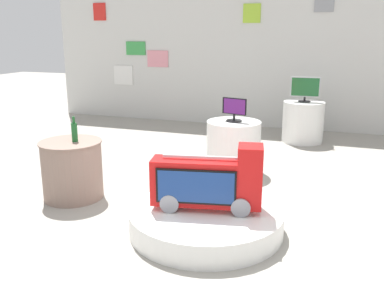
# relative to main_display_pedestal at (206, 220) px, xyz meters

# --- Properties ---
(ground_plane) EXTENTS (30.00, 30.00, 0.00)m
(ground_plane) POSITION_rel_main_display_pedestal_xyz_m (0.09, -0.14, -0.12)
(ground_plane) COLOR #9E998E
(back_wall_display) EXTENTS (10.89, 0.13, 3.23)m
(back_wall_display) POSITION_rel_main_display_pedestal_xyz_m (0.08, 5.32, 1.49)
(back_wall_display) COLOR silver
(back_wall_display) RESTS_ON ground
(main_display_pedestal) EXTENTS (1.61, 1.61, 0.24)m
(main_display_pedestal) POSITION_rel_main_display_pedestal_xyz_m (0.00, 0.00, 0.00)
(main_display_pedestal) COLOR white
(main_display_pedestal) RESTS_ON ground
(novelty_firetruck_tv) EXTENTS (1.16, 0.51, 0.70)m
(novelty_firetruck_tv) POSITION_rel_main_display_pedestal_xyz_m (0.02, -0.00, 0.41)
(novelty_firetruck_tv) COLOR gray
(novelty_firetruck_tv) RESTS_ON main_display_pedestal
(display_pedestal_left_rear) EXTENTS (0.80, 0.80, 0.77)m
(display_pedestal_left_rear) POSITION_rel_main_display_pedestal_xyz_m (-0.19, 2.00, 0.26)
(display_pedestal_left_rear) COLOR white
(display_pedestal_left_rear) RESTS_ON ground
(tv_on_left_rear) EXTENTS (0.37, 0.23, 0.34)m
(tv_on_left_rear) POSITION_rel_main_display_pedestal_xyz_m (-0.19, 2.00, 0.83)
(tv_on_left_rear) COLOR black
(tv_on_left_rear) RESTS_ON display_pedestal_left_rear
(display_pedestal_center_rear) EXTENTS (0.77, 0.77, 0.77)m
(display_pedestal_center_rear) POSITION_rel_main_display_pedestal_xyz_m (0.65, 4.20, 0.26)
(display_pedestal_center_rear) COLOR white
(display_pedestal_center_rear) RESTS_ON ground
(tv_on_center_rear) EXTENTS (0.54, 0.23, 0.47)m
(tv_on_center_rear) POSITION_rel_main_display_pedestal_xyz_m (0.65, 4.20, 0.90)
(tv_on_center_rear) COLOR black
(tv_on_center_rear) RESTS_ON display_pedestal_center_rear
(side_table_round) EXTENTS (0.77, 0.77, 0.73)m
(side_table_round) POSITION_rel_main_display_pedestal_xyz_m (-1.86, 0.35, 0.25)
(side_table_round) COLOR gray
(side_table_round) RESTS_ON ground
(bottle_on_side_table) EXTENTS (0.07, 0.07, 0.31)m
(bottle_on_side_table) POSITION_rel_main_display_pedestal_xyz_m (-1.80, 0.37, 0.73)
(bottle_on_side_table) COLOR #195926
(bottle_on_side_table) RESTS_ON side_table_round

